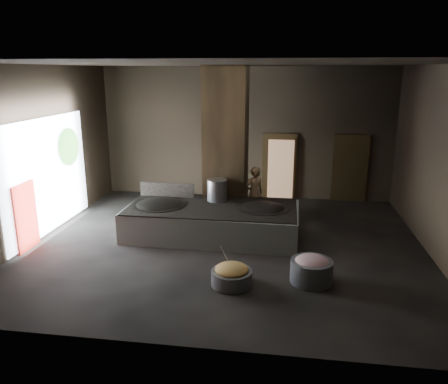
% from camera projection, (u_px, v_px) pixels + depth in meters
% --- Properties ---
extents(floor, '(10.00, 9.00, 0.10)m').
position_uv_depth(floor, '(227.00, 245.00, 11.41)').
color(floor, black).
rests_on(floor, ground).
extents(ceiling, '(10.00, 9.00, 0.10)m').
position_uv_depth(ceiling, '(227.00, 61.00, 10.18)').
color(ceiling, black).
rests_on(ceiling, back_wall).
extents(back_wall, '(10.00, 0.10, 4.50)m').
position_uv_depth(back_wall, '(245.00, 133.00, 15.13)').
color(back_wall, black).
rests_on(back_wall, ground).
extents(front_wall, '(10.00, 0.10, 4.50)m').
position_uv_depth(front_wall, '(184.00, 217.00, 6.45)').
color(front_wall, black).
rests_on(front_wall, ground).
extents(left_wall, '(0.10, 9.00, 4.50)m').
position_uv_depth(left_wall, '(38.00, 153.00, 11.50)').
color(left_wall, black).
rests_on(left_wall, ground).
extents(right_wall, '(0.10, 9.00, 4.50)m').
position_uv_depth(right_wall, '(443.00, 165.00, 10.08)').
color(right_wall, black).
rests_on(right_wall, ground).
extents(pillar, '(1.20, 1.20, 4.50)m').
position_uv_depth(pillar, '(226.00, 146.00, 12.64)').
color(pillar, black).
rests_on(pillar, ground).
extents(hearth_platform, '(4.64, 2.29, 0.80)m').
position_uv_depth(hearth_platform, '(212.00, 221.00, 11.84)').
color(hearth_platform, '#A7BAA8').
rests_on(hearth_platform, ground).
extents(platform_cap, '(4.49, 2.16, 0.03)m').
position_uv_depth(platform_cap, '(212.00, 207.00, 11.72)').
color(platform_cap, black).
rests_on(platform_cap, hearth_platform).
extents(wok_left, '(1.45, 1.45, 0.40)m').
position_uv_depth(wok_left, '(160.00, 207.00, 11.90)').
color(wok_left, black).
rests_on(wok_left, hearth_platform).
extents(wok_left_rim, '(1.48, 1.48, 0.05)m').
position_uv_depth(wok_left_rim, '(159.00, 205.00, 11.88)').
color(wok_left_rim, black).
rests_on(wok_left_rim, hearth_platform).
extents(wok_right, '(1.35, 1.35, 0.38)m').
position_uv_depth(wok_right, '(262.00, 211.00, 11.60)').
color(wok_right, black).
rests_on(wok_right, hearth_platform).
extents(wok_right_rim, '(1.38, 1.38, 0.05)m').
position_uv_depth(wok_right_rim, '(262.00, 208.00, 11.58)').
color(wok_right_rim, black).
rests_on(wok_right_rim, hearth_platform).
extents(stock_pot, '(0.56, 0.56, 0.60)m').
position_uv_depth(stock_pot, '(217.00, 190.00, 12.16)').
color(stock_pot, '#989B9F').
rests_on(stock_pot, hearth_platform).
extents(splash_guard, '(1.60, 0.09, 0.40)m').
position_uv_depth(splash_guard, '(167.00, 190.00, 12.59)').
color(splash_guard, black).
rests_on(splash_guard, hearth_platform).
extents(cook, '(0.70, 0.64, 1.62)m').
position_uv_depth(cook, '(254.00, 193.00, 13.04)').
color(cook, '#A07B51').
rests_on(cook, ground).
extents(veg_basin, '(1.00, 1.00, 0.32)m').
position_uv_depth(veg_basin, '(232.00, 278.00, 9.14)').
color(veg_basin, slate).
rests_on(veg_basin, ground).
extents(veg_fill, '(0.71, 0.71, 0.22)m').
position_uv_depth(veg_fill, '(232.00, 269.00, 9.09)').
color(veg_fill, '#929B4B').
rests_on(veg_fill, veg_basin).
extents(ladle, '(0.22, 0.30, 0.61)m').
position_uv_depth(ladle, '(226.00, 257.00, 9.20)').
color(ladle, '#989B9F').
rests_on(ladle, veg_basin).
extents(meat_basin, '(1.17, 1.17, 0.49)m').
position_uv_depth(meat_basin, '(311.00, 271.00, 9.23)').
color(meat_basin, slate).
rests_on(meat_basin, ground).
extents(meat_fill, '(0.74, 0.74, 0.28)m').
position_uv_depth(meat_fill, '(312.00, 262.00, 9.18)').
color(meat_fill, '#AF6979').
rests_on(meat_fill, meat_basin).
extents(doorway_near, '(1.18, 0.08, 2.38)m').
position_uv_depth(doorway_near, '(279.00, 167.00, 15.17)').
color(doorway_near, black).
rests_on(doorway_near, ground).
extents(doorway_near_glow, '(0.88, 0.04, 2.07)m').
position_uv_depth(doorway_near_glow, '(281.00, 170.00, 15.05)').
color(doorway_near_glow, '#8C6647').
rests_on(doorway_near_glow, ground).
extents(doorway_far, '(1.18, 0.08, 2.38)m').
position_uv_depth(doorway_far, '(350.00, 170.00, 14.83)').
color(doorway_far, black).
rests_on(doorway_far, ground).
extents(doorway_far_glow, '(0.80, 0.04, 1.90)m').
position_uv_depth(doorway_far_glow, '(343.00, 169.00, 15.09)').
color(doorway_far_glow, '#8C6647').
rests_on(doorway_far_glow, ground).
extents(left_opening, '(0.04, 4.20, 3.10)m').
position_uv_depth(left_opening, '(48.00, 175.00, 11.85)').
color(left_opening, white).
rests_on(left_opening, ground).
extents(pavilion_sliver, '(0.05, 0.90, 1.70)m').
position_uv_depth(pavilion_sliver, '(26.00, 217.00, 10.80)').
color(pavilion_sliver, maroon).
rests_on(pavilion_sliver, ground).
extents(tree_silhouette, '(0.28, 1.10, 1.10)m').
position_uv_depth(tree_silhouette, '(69.00, 147.00, 12.73)').
color(tree_silhouette, '#194714').
rests_on(tree_silhouette, left_opening).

